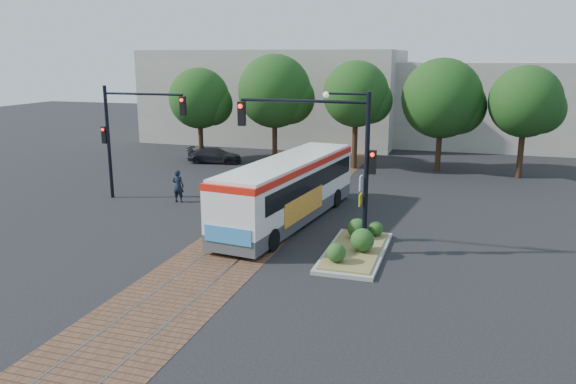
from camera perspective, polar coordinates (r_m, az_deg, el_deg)
name	(u,v)px	position (r m, az deg, el deg)	size (l,w,h in m)	color
ground	(249,235)	(24.18, -4.00, -4.38)	(120.00, 120.00, 0.00)	black
trackbed	(278,211)	(27.78, -1.00, -1.95)	(3.60, 40.00, 0.02)	brown
tree_row	(353,96)	(38.59, 6.61, 9.63)	(26.40, 5.60, 7.67)	#382314
warehouses	(360,99)	(51.07, 7.30, 9.39)	(40.00, 13.00, 8.00)	#ADA899
city_bus	(289,187)	(25.64, 0.09, 0.49)	(3.67, 11.17, 2.94)	#444447
traffic_island	(356,245)	(22.00, 6.96, -5.39)	(2.20, 5.20, 1.13)	gray
signal_pole_main	(335,146)	(21.35, 4.76, 4.68)	(5.49, 0.46, 6.00)	black
signal_pole_left	(126,127)	(30.67, -16.14, 6.34)	(4.99, 0.34, 6.00)	black
officer	(178,186)	(29.92, -11.10, 0.60)	(0.62, 0.41, 1.71)	black
parked_car	(215,155)	(40.78, -7.46, 3.74)	(1.58, 3.89, 1.13)	black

